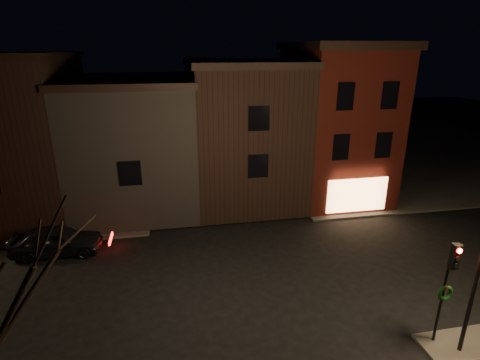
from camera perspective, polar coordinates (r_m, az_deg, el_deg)
The scene contains 8 objects.
ground at distance 18.39m, azimuth 1.92°, elevation -14.37°, with size 120.00×120.00×0.00m, color black.
sidewalk_far_right at distance 43.24m, azimuth 22.58°, elevation 4.30°, with size 30.00×30.00×0.12m, color #2D2B28.
corner_building at distance 27.34m, azimuth 14.37°, elevation 8.65°, with size 6.50×8.50×10.50m.
row_building_a at distance 26.43m, azimuth 0.28°, elevation 7.64°, with size 7.30×10.30×9.40m.
row_building_b at distance 26.18m, azimuth -15.57°, elevation 5.69°, with size 7.80×10.30×8.40m.
row_building_c at distance 27.64m, azimuth -30.91°, elevation 5.94°, with size 7.30×10.30×9.90m.
traffic_signal at distance 14.98m, azimuth 29.19°, elevation -12.99°, with size 0.58×0.38×4.05m.
parked_car_a at distance 21.95m, azimuth -26.14°, elevation -8.26°, with size 1.81×4.51×1.54m, color black.
Camera 1 is at (-3.41, -14.91, 10.21)m, focal length 28.00 mm.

